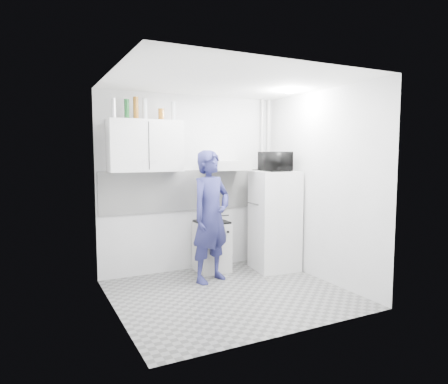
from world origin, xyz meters
name	(u,v)px	position (x,y,z in m)	size (l,w,h in m)	color
floor	(230,294)	(0.00, 0.00, 0.00)	(2.80, 2.80, 0.00)	slate
ceiling	(231,81)	(0.00, 0.00, 2.60)	(2.80, 2.80, 0.00)	white
wall_back	(192,183)	(0.00, 1.25, 1.30)	(2.80, 2.80, 0.00)	silver
wall_left	(114,196)	(-1.40, 0.00, 1.30)	(2.60, 2.60, 0.00)	silver
wall_right	(321,186)	(1.40, 0.00, 1.30)	(2.60, 2.60, 0.00)	silver
person	(211,216)	(0.01, 0.59, 0.90)	(0.65, 0.43, 1.79)	navy
stove	(212,247)	(0.21, 1.00, 0.36)	(0.45, 0.45, 0.73)	beige
fridge	(274,220)	(1.10, 0.67, 0.74)	(0.62, 0.62, 1.48)	silver
stove_top	(212,222)	(0.21, 1.00, 0.74)	(0.44, 0.44, 0.03)	black
saucepan	(215,218)	(0.24, 0.93, 0.80)	(0.18, 0.18, 0.10)	silver
microwave	(275,161)	(1.10, 0.67, 1.63)	(0.35, 0.52, 0.29)	black
bottle_a	(114,108)	(-1.16, 1.07, 2.33)	(0.06, 0.06, 0.26)	silver
bottle_b	(127,109)	(-0.99, 1.07, 2.33)	(0.07, 0.07, 0.26)	#144C1E
bottle_c	(136,108)	(-0.87, 1.07, 2.35)	(0.07, 0.07, 0.30)	brown
bottle_d	(145,109)	(-0.75, 1.07, 2.34)	(0.06, 0.06, 0.29)	#B2B7BC
canister_b	(161,115)	(-0.52, 1.07, 2.28)	(0.08, 0.08, 0.16)	brown
bottle_e	(173,111)	(-0.34, 1.07, 2.33)	(0.07, 0.07, 0.26)	#B2B7BC
upper_cabinet	(145,146)	(-0.75, 1.07, 1.85)	(1.00, 0.35, 0.70)	silver
range_hood	(226,165)	(0.45, 1.00, 1.57)	(0.60, 0.50, 0.14)	beige
backsplash	(192,190)	(0.00, 1.24, 1.20)	(2.74, 0.03, 0.60)	white
pipe_a	(268,181)	(1.30, 1.17, 1.30)	(0.05, 0.05, 2.60)	beige
pipe_b	(262,181)	(1.18, 1.17, 1.30)	(0.04, 0.04, 2.60)	beige
ceiling_spot_fixture	(290,92)	(1.00, 0.20, 2.57)	(0.10, 0.10, 0.02)	white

